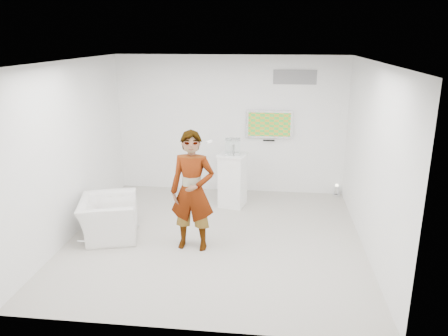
% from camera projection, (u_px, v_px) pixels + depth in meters
% --- Properties ---
extents(room, '(5.01, 5.01, 3.00)m').
position_uv_depth(room, '(215.00, 155.00, 7.18)').
color(room, '#AEAAA0').
rests_on(room, ground).
extents(tv, '(1.00, 0.08, 0.60)m').
position_uv_depth(tv, '(269.00, 124.00, 9.40)').
color(tv, silver).
rests_on(tv, room).
extents(logo_decal, '(0.90, 0.02, 0.30)m').
position_uv_depth(logo_decal, '(295.00, 77.00, 9.09)').
color(logo_decal, slate).
rests_on(logo_decal, room).
extents(person, '(0.74, 0.51, 1.97)m').
position_uv_depth(person, '(192.00, 191.00, 7.00)').
color(person, white).
rests_on(person, room).
extents(armchair, '(1.19, 1.28, 0.70)m').
position_uv_depth(armchair, '(109.00, 218.00, 7.58)').
color(armchair, white).
rests_on(armchair, room).
extents(pedestal, '(0.64, 0.64, 1.10)m').
position_uv_depth(pedestal, '(233.00, 180.00, 8.92)').
color(pedestal, white).
rests_on(pedestal, room).
extents(floor_uplight, '(0.18, 0.18, 0.26)m').
position_uv_depth(floor_uplight, '(336.00, 190.00, 9.56)').
color(floor_uplight, white).
rests_on(floor_uplight, room).
extents(vitrine, '(0.32, 0.32, 0.30)m').
position_uv_depth(vitrine, '(233.00, 147.00, 8.72)').
color(vitrine, white).
rests_on(vitrine, pedestal).
extents(console, '(0.06, 0.15, 0.21)m').
position_uv_depth(console, '(233.00, 149.00, 8.73)').
color(console, white).
rests_on(console, pedestal).
extents(wii_remote, '(0.09, 0.13, 0.03)m').
position_uv_depth(wii_remote, '(209.00, 142.00, 6.87)').
color(wii_remote, white).
rests_on(wii_remote, person).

